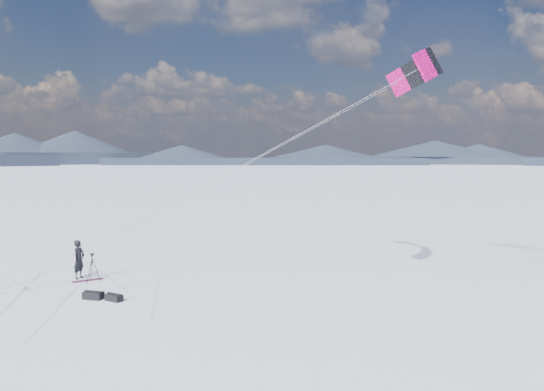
% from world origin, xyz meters
% --- Properties ---
extents(ground, '(1800.00, 1800.00, 0.00)m').
position_xyz_m(ground, '(0.00, 0.00, 0.00)').
color(ground, white).
extents(horizon_hills, '(704.00, 704.42, 9.19)m').
position_xyz_m(horizon_hills, '(-0.00, -0.00, 3.85)').
color(horizon_hills, black).
rests_on(horizon_hills, ground).
extents(snow_tracks, '(17.62, 14.39, 0.01)m').
position_xyz_m(snow_tracks, '(-0.41, -0.64, 0.00)').
color(snow_tracks, '#ADC2E2').
rests_on(snow_tracks, ground).
extents(snowkiter, '(0.52, 0.73, 1.90)m').
position_xyz_m(snowkiter, '(-0.86, 1.93, 0.00)').
color(snowkiter, black).
rests_on(snowkiter, ground).
extents(snowboard, '(1.22, 1.19, 0.04)m').
position_xyz_m(snowboard, '(-0.21, 1.57, 0.02)').
color(snowboard, maroon).
rests_on(snowboard, ground).
extents(tripod, '(0.65, 0.65, 1.38)m').
position_xyz_m(tripod, '(0.12, 1.45, 0.89)').
color(tripod, black).
rests_on(tripod, ground).
extents(gear_bag_a, '(0.88, 0.48, 0.38)m').
position_xyz_m(gear_bag_a, '(1.74, -1.40, 0.17)').
color(gear_bag_a, black).
rests_on(gear_bag_a, ground).
extents(gear_bag_b, '(0.83, 0.61, 0.34)m').
position_xyz_m(gear_bag_b, '(2.71, -1.48, 0.15)').
color(gear_bag_b, black).
rests_on(gear_bag_b, ground).
extents(power_kite, '(17.47, 6.01, 9.78)m').
position_xyz_m(power_kite, '(15.32, 4.44, 10.03)').
color(power_kite, '#B80660').
rests_on(power_kite, ground).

